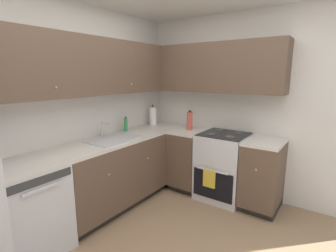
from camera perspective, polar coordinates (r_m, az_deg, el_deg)
name	(u,v)px	position (r m, az deg, el deg)	size (l,w,h in m)	color
wall_back	(62,113)	(3.15, -22.94, 2.70)	(3.67, 0.05, 2.52)	silver
wall_right	(251,107)	(3.63, 18.23, 4.10)	(0.05, 3.27, 2.52)	silver
dishwasher	(29,211)	(2.83, -29.09, -16.44)	(0.60, 0.63, 0.87)	silver
lower_cabinets_back	(113,174)	(3.36, -12.48, -10.70)	(1.51, 0.62, 0.87)	brown
countertop_back	(111,141)	(3.22, -12.82, -3.33)	(2.71, 0.60, 0.04)	beige
lower_cabinets_right	(223,167)	(3.60, 12.32, -9.15)	(0.62, 1.50, 0.87)	brown
countertop_right	(224,136)	(3.47, 12.62, -2.23)	(0.60, 1.50, 0.03)	beige
oven_range	(223,165)	(3.61, 12.38, -8.75)	(0.68, 0.62, 1.05)	silver
upper_cabinets_back	(89,67)	(3.12, -17.59, 12.72)	(2.39, 0.34, 0.66)	brown
upper_cabinets_right	(209,68)	(3.63, 9.27, 12.86)	(0.32, 2.05, 0.66)	brown
sink	(115,142)	(3.22, -11.96, -3.67)	(0.66, 0.40, 0.10)	#B7B7BC
faucet	(104,128)	(3.34, -14.43, -0.46)	(0.07, 0.16, 0.19)	silver
soap_bottle	(126,125)	(3.62, -9.57, 0.28)	(0.05, 0.05, 0.21)	#338C4C
paper_towel_roll	(153,116)	(4.03, -3.45, 2.25)	(0.11, 0.11, 0.34)	white
oil_bottle	(190,121)	(3.67, 4.96, 1.19)	(0.08, 0.08, 0.29)	#BF4C3F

